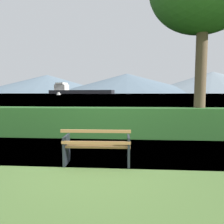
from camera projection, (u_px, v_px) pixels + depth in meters
The scene contains 7 objects.
ground_plane at pixel (97, 164), 4.92m from camera, with size 1400.00×1400.00×0.00m, color #4C6B33.
water_surface at pixel (127, 94), 312.51m from camera, with size 620.00×620.00×0.00m, color #7A99A8.
park_bench at pixel (97, 147), 4.82m from camera, with size 1.55×0.61×0.87m.
hedge_row at pixel (109, 122), 7.89m from camera, with size 13.86×0.84×1.11m, color #285B23.
cargo_ship_large at pixel (76, 91), 299.88m from camera, with size 97.20×37.01×16.01m.
fishing_boat_near at pixel (59, 94), 151.79m from camera, with size 1.57×4.13×2.01m.
distant_hills at pixel (122, 83), 556.96m from camera, with size 800.76×415.69×53.42m.
Camera 1 is at (0.69, -4.75, 1.67)m, focal length 33.60 mm.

